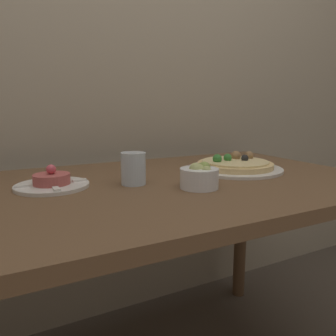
{
  "coord_description": "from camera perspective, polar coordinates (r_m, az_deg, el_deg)",
  "views": [
    {
      "loc": [
        -0.47,
        -0.46,
        0.96
      ],
      "look_at": [
        -0.02,
        0.4,
        0.78
      ],
      "focal_mm": 35.0,
      "sensor_mm": 36.0,
      "label": 1
    }
  ],
  "objects": [
    {
      "name": "back_wall",
      "position": [
        1.51,
        -9.55,
        23.4
      ],
      "size": [
        8.0,
        0.05,
        2.6
      ],
      "color": "tan",
      "rests_on": "ground_plane"
    },
    {
      "name": "dining_table",
      "position": [
        1.04,
        0.79,
        -7.4
      ],
      "size": [
        1.27,
        0.81,
        0.74
      ],
      "color": "brown",
      "rests_on": "ground_plane"
    },
    {
      "name": "pizza_plate",
      "position": [
        1.19,
        11.57,
        0.43
      ],
      "size": [
        0.33,
        0.33,
        0.06
      ],
      "color": "silver",
      "rests_on": "dining_table"
    },
    {
      "name": "tartare_plate",
      "position": [
        0.97,
        -19.56,
        -2.42
      ],
      "size": [
        0.2,
        0.2,
        0.07
      ],
      "color": "silver",
      "rests_on": "dining_table"
    },
    {
      "name": "small_bowl",
      "position": [
        0.91,
        5.5,
        -1.43
      ],
      "size": [
        0.11,
        0.11,
        0.07
      ],
      "color": "white",
      "rests_on": "dining_table"
    },
    {
      "name": "drinking_glass",
      "position": [
        0.95,
        -6.05,
        -0.08
      ],
      "size": [
        0.07,
        0.07,
        0.09
      ],
      "color": "silver",
      "rests_on": "dining_table"
    }
  ]
}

